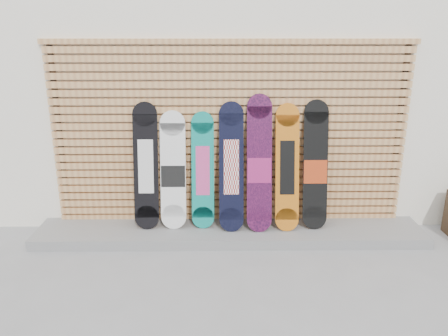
{
  "coord_description": "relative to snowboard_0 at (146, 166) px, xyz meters",
  "views": [
    {
      "loc": [
        -0.27,
        -4.1,
        2.36
      ],
      "look_at": [
        -0.22,
        0.75,
        0.85
      ],
      "focal_mm": 35.0,
      "sensor_mm": 36.0,
      "label": 1
    }
  ],
  "objects": [
    {
      "name": "snowboard_4",
      "position": [
        1.33,
        -0.05,
        0.03
      ],
      "size": [
        0.29,
        0.4,
        1.57
      ],
      "color": "black",
      "rests_on": "concrete_step"
    },
    {
      "name": "snowboard_2",
      "position": [
        0.67,
        0.01,
        -0.06
      ],
      "size": [
        0.26,
        0.28,
        1.37
      ],
      "color": "#0D8176",
      "rests_on": "concrete_step"
    },
    {
      "name": "snowboard_1",
      "position": [
        0.32,
        0.0,
        -0.06
      ],
      "size": [
        0.3,
        0.3,
        1.38
      ],
      "color": "silver",
      "rests_on": "concrete_step"
    },
    {
      "name": "snowboard_0",
      "position": [
        0.0,
        0.0,
        0.0
      ],
      "size": [
        0.29,
        0.3,
        1.48
      ],
      "color": "black",
      "rests_on": "concrete_step"
    },
    {
      "name": "snowboard_3",
      "position": [
        1.0,
        -0.04,
        0.0
      ],
      "size": [
        0.29,
        0.38,
        1.49
      ],
      "color": "black",
      "rests_on": "concrete_step"
    },
    {
      "name": "concrete_step",
      "position": [
        0.98,
        -0.11,
        -0.8
      ],
      "size": [
        4.6,
        0.7,
        0.12
      ],
      "primitive_type": "cube",
      "color": "slate",
      "rests_on": "ground"
    },
    {
      "name": "slat_wall",
      "position": [
        0.98,
        0.18,
        0.35
      ],
      "size": [
        4.26,
        0.08,
        2.29
      ],
      "color": "tan",
      "rests_on": "ground"
    },
    {
      "name": "ground",
      "position": [
        1.13,
        -0.79,
        -0.86
      ],
      "size": [
        80.0,
        80.0,
        0.0
      ],
      "primitive_type": "plane",
      "color": "gray",
      "rests_on": "ground"
    },
    {
      "name": "building",
      "position": [
        1.63,
        2.71,
        0.94
      ],
      "size": [
        12.0,
        5.0,
        3.6
      ],
      "primitive_type": "cube",
      "color": "white",
      "rests_on": "ground"
    },
    {
      "name": "snowboard_5",
      "position": [
        1.65,
        -0.03,
        -0.01
      ],
      "size": [
        0.28,
        0.37,
        1.46
      ],
      "color": "#BF6514",
      "rests_on": "concrete_step"
    },
    {
      "name": "snowboard_6",
      "position": [
        1.99,
        -0.01,
        0.0
      ],
      "size": [
        0.29,
        0.33,
        1.51
      ],
      "color": "black",
      "rests_on": "concrete_step"
    }
  ]
}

